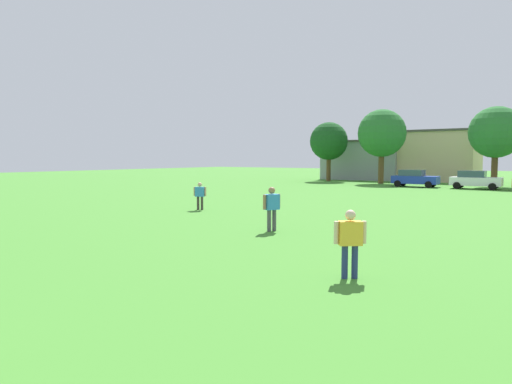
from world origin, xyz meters
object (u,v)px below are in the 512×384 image
object	(u,v)px
adult_bystander	(350,238)
parked_car_white_1	(475,180)
tree_far_left	(329,141)
tree_left	(382,133)
bystander_near_trees	(200,194)
parked_car_blue_0	(414,178)
tree_center	(496,132)
bystander_midfield	(272,205)

from	to	relation	value
adult_bystander	parked_car_white_1	distance (m)	35.49
tree_far_left	tree_left	distance (m)	7.22
bystander_near_trees	parked_car_blue_0	bearing A→B (deg)	55.69
parked_car_white_1	parked_car_blue_0	bearing A→B (deg)	-179.46
tree_left	parked_car_blue_0	bearing A→B (deg)	-39.81
tree_left	bystander_near_trees	bearing A→B (deg)	-89.36
bystander_near_trees	tree_center	world-z (taller)	tree_center
tree_far_left	tree_center	distance (m)	18.21
bystander_near_trees	parked_car_white_1	size ratio (longest dim) A/B	0.35
tree_center	tree_far_left	bearing A→B (deg)	178.67
bystander_midfield	tree_center	xyz separation A→B (m)	(3.68, 35.43, 4.32)
parked_car_blue_0	tree_center	xyz separation A→B (m)	(6.42, 4.89, 4.50)
bystander_midfield	parked_car_blue_0	distance (m)	30.67
bystander_midfield	tree_center	bearing A→B (deg)	-166.24
parked_car_white_1	tree_center	distance (m)	6.68
parked_car_white_1	adult_bystander	bearing A→B (deg)	-85.82
parked_car_blue_0	tree_center	world-z (taller)	tree_center
tree_far_left	tree_left	bearing A→B (deg)	-11.05
bystander_near_trees	parked_car_blue_0	size ratio (longest dim) A/B	0.35
tree_center	adult_bystander	bearing A→B (deg)	-87.74
adult_bystander	tree_left	size ratio (longest dim) A/B	0.20
parked_car_white_1	tree_center	bearing A→B (deg)	78.31
bystander_near_trees	tree_left	xyz separation A→B (m)	(-0.34, 30.66, 4.64)
bystander_midfield	tree_left	world-z (taller)	tree_left
tree_center	parked_car_white_1	bearing A→B (deg)	-101.69
tree_far_left	bystander_near_trees	bearing A→B (deg)	-77.00
bystander_near_trees	adult_bystander	bearing A→B (deg)	-59.84
tree_left	tree_center	bearing A→B (deg)	4.90
bystander_near_trees	tree_far_left	size ratio (longest dim) A/B	0.21
tree_far_left	tree_left	size ratio (longest dim) A/B	0.88
tree_left	tree_center	world-z (taller)	tree_left
bystander_midfield	tree_left	bearing A→B (deg)	-148.10
parked_car_blue_0	parked_car_white_1	bearing A→B (deg)	0.54
tree_far_left	tree_center	size ratio (longest dim) A/B	0.91
parked_car_white_1	tree_left	world-z (taller)	tree_left
bystander_near_trees	tree_left	bearing A→B (deg)	65.64
adult_bystander	tree_center	bearing A→B (deg)	-125.60
adult_bystander	parked_car_blue_0	bearing A→B (deg)	-115.10
parked_car_blue_0	tree_left	world-z (taller)	tree_left
bystander_midfield	tree_far_left	distance (m)	38.87
adult_bystander	parked_car_white_1	size ratio (longest dim) A/B	0.39
bystander_near_trees	parked_car_blue_0	world-z (taller)	parked_car_blue_0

